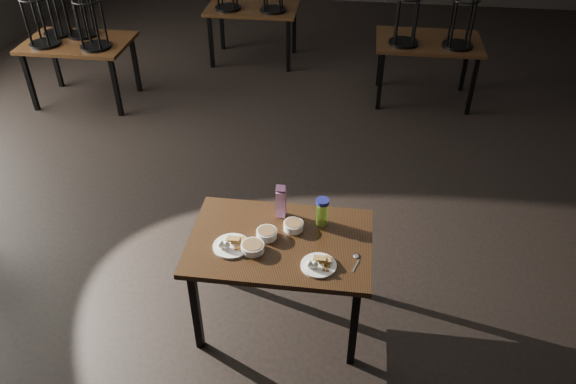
# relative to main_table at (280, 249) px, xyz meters

# --- Properties ---
(main_table) EXTENTS (1.20, 0.80, 0.75)m
(main_table) POSITION_rel_main_table_xyz_m (0.00, 0.00, 0.00)
(main_table) COLOR black
(main_table) RESTS_ON ground
(plate_left) EXTENTS (0.24, 0.24, 0.08)m
(plate_left) POSITION_rel_main_table_xyz_m (-0.30, -0.11, 0.10)
(plate_left) COLOR white
(plate_left) RESTS_ON main_table
(plate_right) EXTENTS (0.22, 0.22, 0.07)m
(plate_right) POSITION_rel_main_table_xyz_m (0.27, -0.21, 0.10)
(plate_right) COLOR white
(plate_right) RESTS_ON main_table
(bowl_near) EXTENTS (0.14, 0.14, 0.05)m
(bowl_near) POSITION_rel_main_table_xyz_m (-0.09, 0.02, 0.11)
(bowl_near) COLOR white
(bowl_near) RESTS_ON main_table
(bowl_far) EXTENTS (0.13, 0.13, 0.05)m
(bowl_far) POSITION_rel_main_table_xyz_m (0.07, 0.12, 0.11)
(bowl_far) COLOR white
(bowl_far) RESTS_ON main_table
(bowl_big) EXTENTS (0.15, 0.15, 0.05)m
(bowl_big) POSITION_rel_main_table_xyz_m (-0.16, -0.12, 0.11)
(bowl_big) COLOR white
(bowl_big) RESTS_ON main_table
(juice_carton) EXTENTS (0.07, 0.07, 0.26)m
(juice_carton) POSITION_rel_main_table_xyz_m (-0.03, 0.26, 0.20)
(juice_carton) COLOR #80176C
(juice_carton) RESTS_ON main_table
(water_bottle) EXTENTS (0.10, 0.10, 0.20)m
(water_bottle) POSITION_rel_main_table_xyz_m (0.26, 0.21, 0.18)
(water_bottle) COLOR #A9ED45
(water_bottle) RESTS_ON main_table
(spoon) EXTENTS (0.05, 0.17, 0.01)m
(spoon) POSITION_rel_main_table_xyz_m (0.50, -0.10, 0.08)
(spoon) COLOR silver
(spoon) RESTS_ON main_table
(bg_table_left) EXTENTS (1.20, 0.80, 1.48)m
(bg_table_left) POSITION_rel_main_table_xyz_m (-2.83, 3.12, 0.13)
(bg_table_left) COLOR black
(bg_table_left) RESTS_ON ground
(bg_table_right) EXTENTS (1.20, 0.80, 1.48)m
(bg_table_right) POSITION_rel_main_table_xyz_m (1.22, 3.63, 0.08)
(bg_table_right) COLOR black
(bg_table_right) RESTS_ON ground
(bg_table_far) EXTENTS (1.20, 0.80, 1.48)m
(bg_table_far) POSITION_rel_main_table_xyz_m (-1.02, 4.55, 0.08)
(bg_table_far) COLOR black
(bg_table_far) RESTS_ON ground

